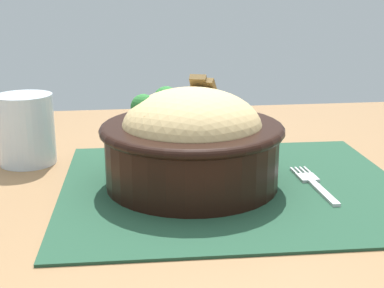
% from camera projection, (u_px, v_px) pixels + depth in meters
% --- Properties ---
extents(table, '(1.29, 0.93, 0.75)m').
position_uv_depth(table, '(259.00, 241.00, 0.64)').
color(table, olive).
rests_on(table, ground_plane).
extents(placemat, '(0.41, 0.35, 0.00)m').
position_uv_depth(placemat, '(233.00, 186.00, 0.64)').
color(placemat, '#1E422D').
rests_on(placemat, table).
extents(bowl, '(0.23, 0.23, 0.13)m').
position_uv_depth(bowl, '(192.00, 141.00, 0.63)').
color(bowl, black).
rests_on(bowl, placemat).
extents(fork, '(0.02, 0.13, 0.00)m').
position_uv_depth(fork, '(313.00, 183.00, 0.64)').
color(fork, silver).
rests_on(fork, placemat).
extents(drinking_glass, '(0.08, 0.08, 0.09)m').
position_uv_depth(drinking_glass, '(26.00, 134.00, 0.72)').
color(drinking_glass, silver).
rests_on(drinking_glass, table).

